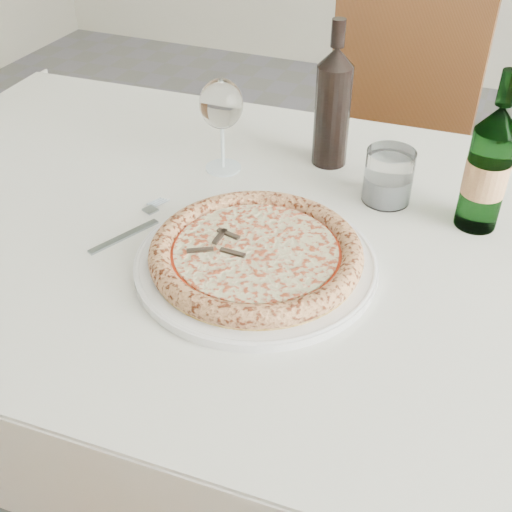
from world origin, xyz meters
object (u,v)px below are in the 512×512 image
(pizza, at_px, (256,253))
(wine_glass, at_px, (221,106))
(wine_bottle, at_px, (333,106))
(beer_bottle, at_px, (488,168))
(dining_table, at_px, (278,270))
(tumbler, at_px, (388,180))
(plate, at_px, (256,262))
(chair_far, at_px, (386,146))

(pizza, height_order, wine_glass, wine_glass)
(wine_bottle, bearing_deg, pizza, -90.77)
(pizza, xyz_separation_m, wine_bottle, (0.00, 0.36, 0.09))
(beer_bottle, bearing_deg, wine_glass, 178.50)
(dining_table, bearing_deg, wine_bottle, 88.94)
(beer_bottle, bearing_deg, tumbler, 172.81)
(dining_table, distance_m, plate, 0.13)
(beer_bottle, bearing_deg, pizza, -140.14)
(chair_far, distance_m, plate, 0.93)
(pizza, bearing_deg, wine_bottle, 89.23)
(plate, distance_m, pizza, 0.02)
(plate, height_order, pizza, pizza)
(dining_table, xyz_separation_m, wine_bottle, (0.00, 0.26, 0.20))
(chair_far, bearing_deg, plate, -91.26)
(plate, height_order, wine_bottle, wine_bottle)
(chair_far, distance_m, pizza, 0.94)
(tumbler, relative_size, wine_bottle, 0.35)
(chair_far, xyz_separation_m, pizza, (-0.02, -0.90, 0.25))
(dining_table, relative_size, tumbler, 17.26)
(pizza, distance_m, wine_bottle, 0.37)
(wine_glass, distance_m, tumbler, 0.32)
(wine_bottle, bearing_deg, beer_bottle, -21.53)
(plate, height_order, beer_bottle, beer_bottle)
(dining_table, relative_size, beer_bottle, 6.17)
(plate, relative_size, tumbler, 3.90)
(chair_far, relative_size, pizza, 2.89)
(dining_table, bearing_deg, beer_bottle, 26.27)
(beer_bottle, height_order, wine_bottle, wine_bottle)
(wine_glass, bearing_deg, chair_far, 73.44)
(pizza, relative_size, wine_glass, 1.83)
(dining_table, xyz_separation_m, chair_far, (0.02, 0.80, -0.14))
(tumbler, xyz_separation_m, beer_bottle, (0.15, -0.02, 0.07))
(pizza, relative_size, wine_bottle, 1.19)
(plate, height_order, wine_glass, wine_glass)
(plate, relative_size, beer_bottle, 1.39)
(wine_bottle, bearing_deg, plate, -90.77)
(wine_glass, bearing_deg, pizza, -56.15)
(beer_bottle, bearing_deg, chair_far, 112.53)
(wine_glass, height_order, beer_bottle, beer_bottle)
(chair_far, height_order, plate, chair_far)
(wine_glass, bearing_deg, tumbler, 1.35)
(plate, bearing_deg, tumbler, 62.39)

